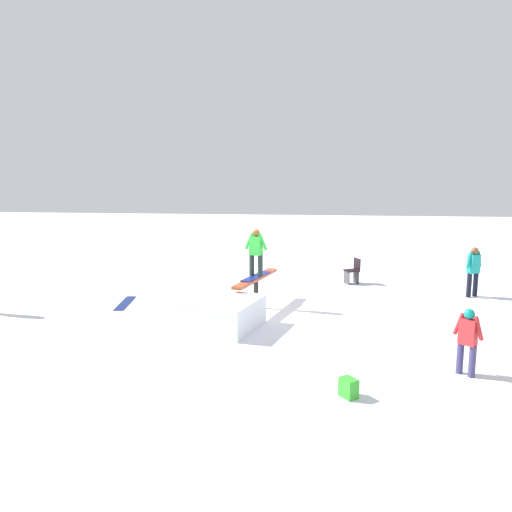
{
  "coord_description": "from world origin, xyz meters",
  "views": [
    {
      "loc": [
        -13.71,
        -1.49,
        3.88
      ],
      "look_at": [
        0.0,
        0.0,
        1.5
      ],
      "focal_mm": 35.0,
      "sensor_mm": 36.0,
      "label": 1
    }
  ],
  "objects": [
    {
      "name": "main_rider_on_rail",
      "position": [
        0.0,
        0.0,
        1.57
      ],
      "size": [
        1.5,
        0.73,
        1.37
      ],
      "rotation": [
        0.0,
        0.0,
        -0.32
      ],
      "color": "navy",
      "rests_on": "rail_feature"
    },
    {
      "name": "folding_chair",
      "position": [
        3.43,
        -3.0,
        0.41
      ],
      "size": [
        0.57,
        0.57,
        0.88
      ],
      "rotation": [
        0.0,
        0.0,
        3.53
      ],
      "color": "#3F3F44",
      "rests_on": "ground"
    },
    {
      "name": "snow_kicker_ramp",
      "position": [
        -1.96,
        0.57,
        0.37
      ],
      "size": [
        2.15,
        1.94,
        0.73
      ],
      "primitive_type": "cube",
      "rotation": [
        0.0,
        0.0,
        -0.28
      ],
      "color": "white",
      "rests_on": "ground"
    },
    {
      "name": "ground_plane",
      "position": [
        0.0,
        0.0,
        0.0
      ],
      "size": [
        60.0,
        60.0,
        0.0
      ],
      "primitive_type": "plane",
      "color": "white"
    },
    {
      "name": "bystander_red",
      "position": [
        -4.29,
        -4.51,
        0.74
      ],
      "size": [
        0.46,
        0.49,
        1.31
      ],
      "rotation": [
        0.0,
        0.0,
        3.98
      ],
      "color": "#3B3867",
      "rests_on": "ground"
    },
    {
      "name": "rail_feature",
      "position": [
        0.0,
        0.0,
        0.77
      ],
      "size": [
        2.68,
        1.02,
        0.9
      ],
      "rotation": [
        0.0,
        0.0,
        -0.28
      ],
      "color": "black",
      "rests_on": "ground"
    },
    {
      "name": "bystander_teal",
      "position": [
        1.97,
        -6.52,
        0.87
      ],
      "size": [
        0.4,
        0.58,
        1.55
      ],
      "rotation": [
        0.0,
        0.0,
        5.26
      ],
      "color": "black",
      "rests_on": "ground"
    },
    {
      "name": "loose_snowboard_navy",
      "position": [
        0.02,
        3.89,
        0.01
      ],
      "size": [
        1.58,
        0.46,
        0.02
      ],
      "primitive_type": "cube",
      "rotation": [
        0.0,
        0.0,
        3.26
      ],
      "color": "navy",
      "rests_on": "ground"
    },
    {
      "name": "backpack_on_snow",
      "position": [
        -5.49,
        -2.21,
        0.17
      ],
      "size": [
        0.37,
        0.36,
        0.34
      ],
      "primitive_type": "cube",
      "rotation": [
        0.0,
        0.0,
        0.67
      ],
      "color": "green",
      "rests_on": "ground"
    }
  ]
}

